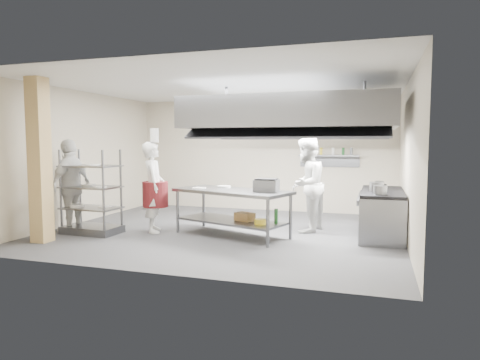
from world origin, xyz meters
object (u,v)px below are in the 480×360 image
(pass_rack, at_px, (91,192))
(griddle, at_px, (266,185))
(island, at_px, (232,213))
(cooking_range, at_px, (382,215))
(stockpot, at_px, (376,187))
(chef_plating, at_px, (71,186))
(chef_line, at_px, (306,185))
(chef_head, at_px, (154,187))

(pass_rack, distance_m, griddle, 3.53)
(island, xyz_separation_m, cooking_range, (2.80, 0.85, -0.04))
(stockpot, bearing_deg, chef_plating, -168.61)
(griddle, bearing_deg, pass_rack, -169.10)
(chef_line, bearing_deg, chef_head, -60.20)
(chef_line, bearing_deg, stockpot, 90.83)
(cooking_range, bearing_deg, island, -163.13)
(stockpot, bearing_deg, griddle, -162.57)
(cooking_range, distance_m, stockpot, 0.64)
(island, height_order, chef_head, chef_head)
(chef_head, bearing_deg, griddle, -114.93)
(chef_plating, height_order, griddle, chef_plating)
(cooking_range, relative_size, stockpot, 7.57)
(chef_plating, relative_size, griddle, 4.30)
(chef_line, xyz_separation_m, chef_plating, (-4.60, -1.46, -0.02))
(island, distance_m, chef_head, 1.71)
(cooking_range, distance_m, chef_head, 4.58)
(chef_head, height_order, chef_line, chef_line)
(cooking_range, xyz_separation_m, chef_plating, (-6.08, -1.46, 0.53))
(pass_rack, relative_size, cooking_range, 0.84)
(pass_rack, bearing_deg, chef_line, 22.18)
(cooking_range, xyz_separation_m, griddle, (-2.10, -0.89, 0.60))
(chef_head, bearing_deg, chef_line, -99.15)
(chef_line, distance_m, griddle, 1.08)
(island, height_order, pass_rack, pass_rack)
(chef_plating, bearing_deg, island, 99.87)
(griddle, height_order, stockpot, griddle)
(cooking_range, height_order, griddle, griddle)
(stockpot, bearing_deg, chef_head, -170.41)
(chef_head, height_order, stockpot, chef_head)
(island, xyz_separation_m, stockpot, (2.69, 0.59, 0.54))
(griddle, relative_size, stockpot, 1.67)
(pass_rack, relative_size, griddle, 3.83)
(stockpot, bearing_deg, pass_rack, -167.38)
(chef_plating, bearing_deg, pass_rack, 86.72)
(pass_rack, xyz_separation_m, griddle, (3.48, 0.60, 0.17))
(island, bearing_deg, cooking_range, 35.04)
(chef_plating, bearing_deg, cooking_range, 102.79)
(island, relative_size, cooking_range, 1.16)
(chef_head, distance_m, chef_plating, 1.70)
(chef_line, relative_size, griddle, 4.40)
(pass_rack, height_order, chef_line, chef_line)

